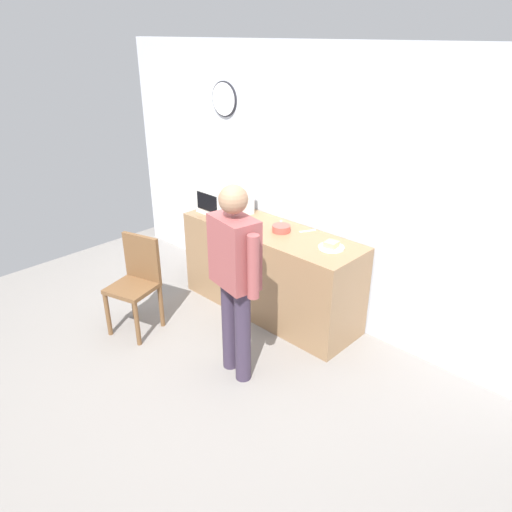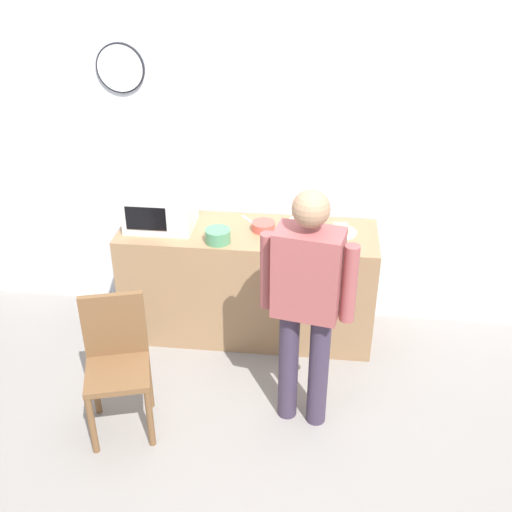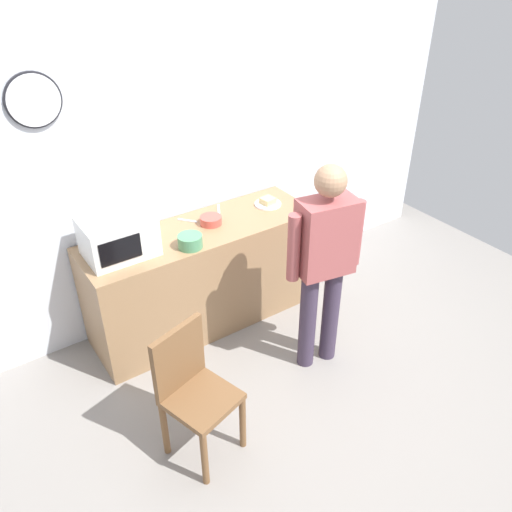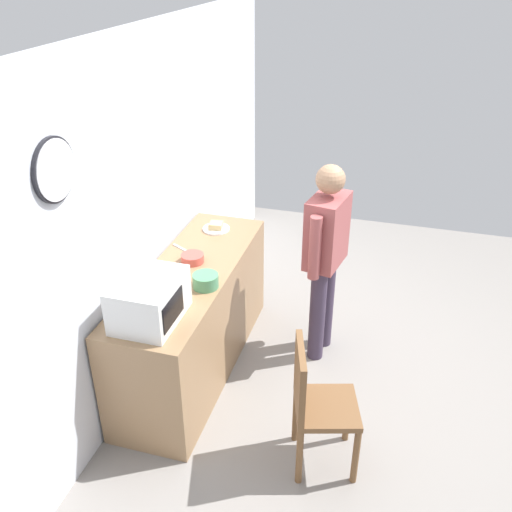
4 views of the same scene
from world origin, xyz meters
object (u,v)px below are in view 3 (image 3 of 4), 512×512
fork_utensil (219,209)px  person_standing (324,256)px  spoon_utensil (187,220)px  sandwich_plate (268,203)px  wooden_chair (193,387)px  microwave (118,236)px  cereal_bowl (190,241)px  salad_bowl (211,220)px

fork_utensil → person_standing: bearing=-80.9°
spoon_utensil → person_standing: (0.50, -1.12, 0.06)m
sandwich_plate → spoon_utensil: (-0.71, 0.14, -0.02)m
wooden_chair → person_standing: bearing=8.0°
sandwich_plate → fork_utensil: sandwich_plate is taller
person_standing → microwave: bearing=140.2°
person_standing → spoon_utensil: bearing=114.0°
microwave → wooden_chair: (-0.04, -1.12, -0.54)m
sandwich_plate → person_standing: person_standing is taller
sandwich_plate → person_standing: 1.01m
sandwich_plate → cereal_bowl: 0.92m
spoon_utensil → salad_bowl: bearing=-48.0°
microwave → person_standing: size_ratio=0.30×
microwave → wooden_chair: size_ratio=0.53×
salad_bowl → person_standing: (0.36, -0.97, 0.03)m
spoon_utensil → sandwich_plate: bearing=-10.9°
cereal_bowl → wooden_chair: (-0.51, -0.91, -0.44)m
spoon_utensil → wooden_chair: (-0.68, -1.29, -0.39)m
wooden_chair → cereal_bowl: bearing=60.7°
microwave → fork_utensil: microwave is taller
salad_bowl → fork_utensil: size_ratio=1.04×
sandwich_plate → microwave: bearing=-178.6°
fork_utensil → salad_bowl: bearing=-135.0°
microwave → sandwich_plate: 1.36m
sandwich_plate → cereal_bowl: (-0.89, -0.24, 0.03)m
microwave → spoon_utensil: microwave is taller
person_standing → sandwich_plate: bearing=77.8°
microwave → spoon_utensil: (0.64, 0.17, -0.15)m
fork_utensil → spoon_utensil: same height
sandwich_plate → spoon_utensil: size_ratio=1.36×
fork_utensil → person_standing: 1.17m
microwave → wooden_chair: bearing=-92.2°
salad_bowl → person_standing: 1.04m
cereal_bowl → person_standing: (0.67, -0.75, 0.02)m
cereal_bowl → person_standing: 1.00m
cereal_bowl → wooden_chair: 1.13m
cereal_bowl → microwave: bearing=156.4°
microwave → cereal_bowl: size_ratio=2.68×
person_standing → wooden_chair: 1.28m
fork_utensil → wooden_chair: bearing=-127.2°
fork_utensil → person_standing: size_ratio=0.10×
microwave → salad_bowl: 0.79m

